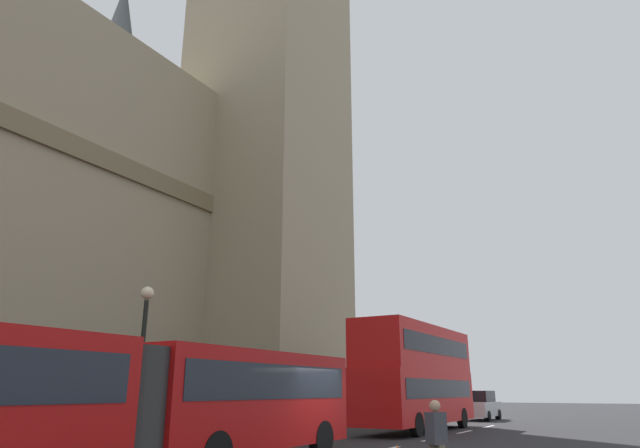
# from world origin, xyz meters

# --- Properties ---
(articulated_bus) EXTENTS (16.53, 2.54, 2.90)m
(articulated_bus) POSITION_xyz_m (-6.46, 1.99, 1.75)
(articulated_bus) COLOR #B20F0F
(articulated_bus) RESTS_ON ground_plane
(double_decker_bus) EXTENTS (10.40, 2.54, 4.90)m
(double_decker_bus) POSITION_xyz_m (11.73, 2.00, 2.71)
(double_decker_bus) COLOR red
(double_decker_bus) RESTS_ON ground_plane
(sedan_lead) EXTENTS (4.40, 1.86, 1.85)m
(sedan_lead) POSITION_xyz_m (23.34, 2.08, 0.91)
(sedan_lead) COLOR #B7B7BC
(sedan_lead) RESTS_ON ground_plane
(street_lamp) EXTENTS (0.44, 0.44, 5.27)m
(street_lamp) POSITION_xyz_m (-1.72, 6.50, 3.06)
(street_lamp) COLOR black
(street_lamp) RESTS_ON ground_plane
(pedestrian_near_cones) EXTENTS (0.46, 0.37, 1.69)m
(pedestrian_near_cones) POSITION_xyz_m (-3.69, -4.11, 0.91)
(pedestrian_near_cones) COLOR #726651
(pedestrian_near_cones) RESTS_ON ground_plane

